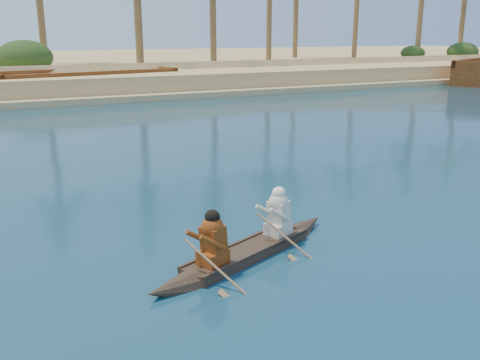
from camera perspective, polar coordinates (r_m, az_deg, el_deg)
name	(u,v)px	position (r m, az deg, el deg)	size (l,w,h in m)	color
ground	(319,273)	(8.63, 8.41, -9.76)	(160.00, 160.00, 0.00)	#0A2D45
sandy_embankment	(24,68)	(53.53, -22.04, 10.98)	(150.00, 51.00, 1.50)	tan
shrub_cluster	(46,71)	(38.21, -20.01, 10.84)	(100.00, 6.00, 2.40)	#223613
canoe	(248,244)	(9.04, 0.82, -6.81)	(4.23, 2.18, 1.20)	#3F2F22
barge_mid	(87,85)	(34.08, -15.98, 9.74)	(11.08, 5.33, 1.77)	brown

